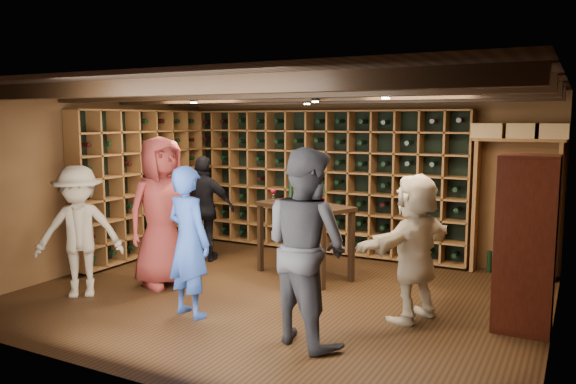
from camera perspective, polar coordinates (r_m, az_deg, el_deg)
The scene contains 13 objects.
ground at distance 6.90m, azimuth -1.06°, elevation -10.51°, with size 6.00×6.00×0.00m, color #311C0D.
room_shell at distance 6.62m, azimuth -0.88°, elevation 9.97°, with size 6.00×6.00×6.00m.
wine_rack_back at distance 8.94m, azimuth 3.20°, elevation 1.14°, with size 4.65×0.30×2.20m.
wine_rack_left at distance 8.96m, azimuth -14.50°, elevation 0.93°, with size 0.30×2.65×2.20m.
crate_shelf at distance 8.13m, azimuth 22.37°, elevation 2.93°, with size 1.20×0.32×2.07m.
display_cabinet at distance 6.10m, azimuth 22.94°, elevation -5.18°, with size 0.55×0.50×1.75m.
man_blue_shirt at distance 6.14m, azimuth -10.06°, elevation -4.99°, with size 0.60×0.39×1.64m, color navy.
man_grey_suit at distance 5.32m, azimuth 1.85°, elevation -5.52°, with size 0.91×0.71×1.87m, color black.
guest_red_floral at distance 7.30m, azimuth -12.69°, elevation -1.98°, with size 0.93×0.61×1.91m, color maroon.
guest_woman_black at distance 8.50m, azimuth -8.51°, elevation -1.70°, with size 0.93×0.39×1.58m, color black.
guest_khaki at distance 7.17m, azimuth -20.45°, elevation -3.79°, with size 1.02×0.59×1.58m, color #86755C.
guest_beige at distance 6.08m, azimuth 12.73°, elevation -5.49°, with size 1.45×0.46×1.57m, color #BDAA8B.
tasting_table at distance 7.55m, azimuth 1.66°, elevation -2.20°, with size 1.46×1.06×1.27m.
Camera 1 is at (3.18, -5.75, 2.12)m, focal length 35.00 mm.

